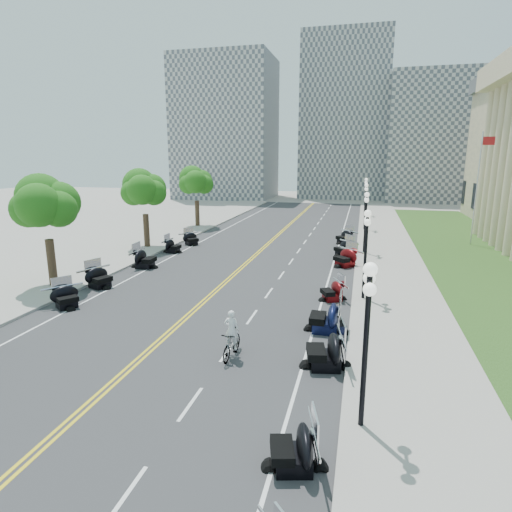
% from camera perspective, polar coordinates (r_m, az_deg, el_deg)
% --- Properties ---
extents(ground, '(160.00, 160.00, 0.00)m').
position_cam_1_polar(ground, '(22.70, -8.45, -7.35)').
color(ground, gray).
extents(road, '(16.00, 90.00, 0.01)m').
position_cam_1_polar(road, '(31.74, -1.61, -1.26)').
color(road, '#333335').
rests_on(road, ground).
extents(centerline_yellow_a, '(0.12, 90.00, 0.00)m').
position_cam_1_polar(centerline_yellow_a, '(31.77, -1.81, -1.23)').
color(centerline_yellow_a, yellow).
rests_on(centerline_yellow_a, road).
extents(centerline_yellow_b, '(0.12, 90.00, 0.00)m').
position_cam_1_polar(centerline_yellow_b, '(31.70, -1.40, -1.26)').
color(centerline_yellow_b, yellow).
rests_on(centerline_yellow_b, road).
extents(edge_line_north, '(0.12, 90.00, 0.00)m').
position_cam_1_polar(edge_line_north, '(30.69, 9.99, -1.94)').
color(edge_line_north, white).
rests_on(edge_line_north, road).
extents(edge_line_south, '(0.12, 90.00, 0.00)m').
position_cam_1_polar(edge_line_south, '(33.98, -12.06, -0.57)').
color(edge_line_south, white).
rests_on(edge_line_south, road).
extents(lane_dash_3, '(0.12, 2.00, 0.00)m').
position_cam_1_polar(lane_dash_3, '(12.07, -16.98, -28.23)').
color(lane_dash_3, white).
rests_on(lane_dash_3, road).
extents(lane_dash_4, '(0.12, 2.00, 0.00)m').
position_cam_1_polar(lane_dash_4, '(14.92, -8.71, -18.88)').
color(lane_dash_4, white).
rests_on(lane_dash_4, road).
extents(lane_dash_5, '(0.12, 2.00, 0.00)m').
position_cam_1_polar(lane_dash_5, '(18.20, -3.78, -12.52)').
color(lane_dash_5, white).
rests_on(lane_dash_5, road).
extents(lane_dash_6, '(0.12, 2.00, 0.00)m').
position_cam_1_polar(lane_dash_6, '(21.73, -0.54, -8.11)').
color(lane_dash_6, white).
rests_on(lane_dash_6, road).
extents(lane_dash_7, '(0.12, 2.00, 0.00)m').
position_cam_1_polar(lane_dash_7, '(25.40, 1.73, -4.94)').
color(lane_dash_7, white).
rests_on(lane_dash_7, road).
extents(lane_dash_8, '(0.12, 2.00, 0.00)m').
position_cam_1_polar(lane_dash_8, '(29.15, 3.41, -2.57)').
color(lane_dash_8, white).
rests_on(lane_dash_8, road).
extents(lane_dash_9, '(0.12, 2.00, 0.00)m').
position_cam_1_polar(lane_dash_9, '(32.97, 4.70, -0.74)').
color(lane_dash_9, white).
rests_on(lane_dash_9, road).
extents(lane_dash_10, '(0.12, 2.00, 0.00)m').
position_cam_1_polar(lane_dash_10, '(36.82, 5.72, 0.71)').
color(lane_dash_10, white).
rests_on(lane_dash_10, road).
extents(lane_dash_11, '(0.12, 2.00, 0.00)m').
position_cam_1_polar(lane_dash_11, '(40.70, 6.54, 1.88)').
color(lane_dash_11, white).
rests_on(lane_dash_11, road).
extents(lane_dash_12, '(0.12, 2.00, 0.00)m').
position_cam_1_polar(lane_dash_12, '(44.60, 7.23, 2.85)').
color(lane_dash_12, white).
rests_on(lane_dash_12, road).
extents(lane_dash_13, '(0.12, 2.00, 0.00)m').
position_cam_1_polar(lane_dash_13, '(48.52, 7.80, 3.66)').
color(lane_dash_13, white).
rests_on(lane_dash_13, road).
extents(lane_dash_14, '(0.12, 2.00, 0.00)m').
position_cam_1_polar(lane_dash_14, '(52.45, 8.29, 4.35)').
color(lane_dash_14, white).
rests_on(lane_dash_14, road).
extents(lane_dash_15, '(0.12, 2.00, 0.00)m').
position_cam_1_polar(lane_dash_15, '(56.39, 8.71, 4.94)').
color(lane_dash_15, white).
rests_on(lane_dash_15, road).
extents(lane_dash_16, '(0.12, 2.00, 0.00)m').
position_cam_1_polar(lane_dash_16, '(60.34, 9.08, 5.46)').
color(lane_dash_16, white).
rests_on(lane_dash_16, road).
extents(lane_dash_17, '(0.12, 2.00, 0.00)m').
position_cam_1_polar(lane_dash_17, '(64.29, 9.40, 5.91)').
color(lane_dash_17, white).
rests_on(lane_dash_17, road).
extents(lane_dash_18, '(0.12, 2.00, 0.00)m').
position_cam_1_polar(lane_dash_18, '(68.25, 9.68, 6.31)').
color(lane_dash_18, white).
rests_on(lane_dash_18, road).
extents(lane_dash_19, '(0.12, 2.00, 0.00)m').
position_cam_1_polar(lane_dash_19, '(72.22, 9.94, 6.67)').
color(lane_dash_19, white).
rests_on(lane_dash_19, road).
extents(sidewalk_north, '(5.00, 90.00, 0.15)m').
position_cam_1_polar(sidewalk_north, '(30.69, 17.65, -2.25)').
color(sidewalk_north, '#9E9991').
rests_on(sidewalk_north, ground).
extents(sidewalk_south, '(5.00, 90.00, 0.15)m').
position_cam_1_polar(sidewalk_south, '(35.93, -17.96, -0.08)').
color(sidewalk_south, '#9E9991').
rests_on(sidewalk_south, ground).
extents(lawn, '(9.00, 60.00, 0.10)m').
position_cam_1_polar(lawn, '(39.50, 27.16, 0.22)').
color(lawn, '#356023').
rests_on(lawn, ground).
extents(distant_block_a, '(18.00, 14.00, 26.00)m').
position_cam_1_polar(distant_block_a, '(85.89, -4.02, 16.50)').
color(distant_block_a, gray).
rests_on(distant_block_a, ground).
extents(distant_block_b, '(16.00, 12.00, 30.00)m').
position_cam_1_polar(distant_block_b, '(88.00, 11.70, 17.50)').
color(distant_block_b, gray).
rests_on(distant_block_b, ground).
extents(distant_block_c, '(20.00, 14.00, 22.00)m').
position_cam_1_polar(distant_block_c, '(85.76, 23.95, 14.11)').
color(distant_block_c, gray).
rests_on(distant_block_c, ground).
extents(street_lamp_1, '(0.50, 1.20, 4.90)m').
position_cam_1_polar(street_lamp_1, '(12.75, 14.38, -11.78)').
color(street_lamp_1, black).
rests_on(street_lamp_1, sidewalk_north).
extents(street_lamp_2, '(0.50, 1.20, 4.90)m').
position_cam_1_polar(street_lamp_2, '(24.19, 14.37, 0.09)').
color(street_lamp_2, black).
rests_on(street_lamp_2, sidewalk_north).
extents(street_lamp_3, '(0.50, 1.20, 4.90)m').
position_cam_1_polar(street_lamp_3, '(35.99, 14.37, 4.27)').
color(street_lamp_3, black).
rests_on(street_lamp_3, sidewalk_north).
extents(street_lamp_4, '(0.50, 1.20, 4.90)m').
position_cam_1_polar(street_lamp_4, '(47.90, 14.37, 6.38)').
color(street_lamp_4, black).
rests_on(street_lamp_4, sidewalk_north).
extents(street_lamp_5, '(0.50, 1.20, 4.90)m').
position_cam_1_polar(street_lamp_5, '(59.84, 14.36, 7.65)').
color(street_lamp_5, black).
rests_on(street_lamp_5, sidewalk_north).
extents(flagpole, '(1.10, 0.20, 10.00)m').
position_cam_1_polar(flagpole, '(42.82, 27.34, 7.82)').
color(flagpole, silver).
rests_on(flagpole, ground).
extents(tree_2, '(4.80, 4.80, 9.20)m').
position_cam_1_polar(tree_2, '(28.48, -26.22, 5.46)').
color(tree_2, '#235619').
rests_on(tree_2, sidewalk_south).
extents(tree_3, '(4.80, 4.80, 9.20)m').
position_cam_1_polar(tree_3, '(38.39, -14.66, 8.02)').
color(tree_3, '#235619').
rests_on(tree_3, sidewalk_south).
extents(tree_4, '(4.80, 4.80, 9.20)m').
position_cam_1_polar(tree_4, '(49.24, -7.95, 9.35)').
color(tree_4, '#235619').
rests_on(tree_4, sidewalk_south).
extents(motorcycle_n_3, '(2.26, 2.26, 1.30)m').
position_cam_1_polar(motorcycle_n_3, '(12.03, 5.03, -23.90)').
color(motorcycle_n_3, black).
rests_on(motorcycle_n_3, road).
extents(motorcycle_n_4, '(2.55, 2.55, 1.52)m').
position_cam_1_polar(motorcycle_n_4, '(16.80, 9.24, -12.13)').
color(motorcycle_n_4, black).
rests_on(motorcycle_n_4, road).
extents(motorcycle_n_5, '(2.22, 2.22, 1.55)m').
position_cam_1_polar(motorcycle_n_5, '(20.04, 9.26, -7.83)').
color(motorcycle_n_5, black).
rests_on(motorcycle_n_5, road).
extents(motorcycle_n_6, '(2.37, 2.37, 1.23)m').
position_cam_1_polar(motorcycle_n_6, '(24.34, 10.15, -4.46)').
color(motorcycle_n_6, '#590A0C').
rests_on(motorcycle_n_6, road).
extents(motorcycle_n_8, '(3.00, 3.00, 1.49)m').
position_cam_1_polar(motorcycle_n_8, '(31.91, 11.81, -0.09)').
color(motorcycle_n_8, '#590A0C').
rests_on(motorcycle_n_8, road).
extents(motorcycle_n_9, '(2.79, 2.79, 1.38)m').
position_cam_1_polar(motorcycle_n_9, '(35.40, 11.62, 1.13)').
color(motorcycle_n_9, black).
rests_on(motorcycle_n_9, road).
extents(motorcycle_n_10, '(2.82, 2.82, 1.40)m').
position_cam_1_polar(motorcycle_n_10, '(40.38, 11.74, 2.60)').
color(motorcycle_n_10, black).
rests_on(motorcycle_n_10, road).
extents(motorcycle_s_5, '(2.60, 2.60, 1.30)m').
position_cam_1_polar(motorcycle_s_5, '(24.98, -24.02, -4.89)').
color(motorcycle_s_5, black).
rests_on(motorcycle_s_5, road).
extents(motorcycle_s_6, '(2.61, 2.61, 1.40)m').
position_cam_1_polar(motorcycle_s_6, '(27.95, -20.17, -2.59)').
color(motorcycle_s_6, black).
rests_on(motorcycle_s_6, road).
extents(motorcycle_s_7, '(2.23, 2.23, 1.50)m').
position_cam_1_polar(motorcycle_s_7, '(31.91, -14.62, -0.23)').
color(motorcycle_s_7, black).
rests_on(motorcycle_s_7, road).
extents(motorcycle_s_8, '(1.88, 1.88, 1.27)m').
position_cam_1_polar(motorcycle_s_8, '(36.49, -11.03, 1.42)').
color(motorcycle_s_8, black).
rests_on(motorcycle_s_8, road).
extents(motorcycle_s_9, '(2.52, 2.52, 1.25)m').
position_cam_1_polar(motorcycle_s_9, '(39.47, -8.63, 2.38)').
color(motorcycle_s_9, black).
rests_on(motorcycle_s_9, road).
extents(bicycle, '(0.64, 1.94, 1.15)m').
position_cam_1_polar(bicycle, '(17.48, -3.26, -11.61)').
color(bicycle, '#A51414').
rests_on(bicycle, road).
extents(cyclist_rider, '(0.60, 0.39, 1.65)m').
position_cam_1_polar(cyclist_rider, '(16.95, -3.32, -7.31)').
color(cyclist_rider, white).
rests_on(cyclist_rider, bicycle).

